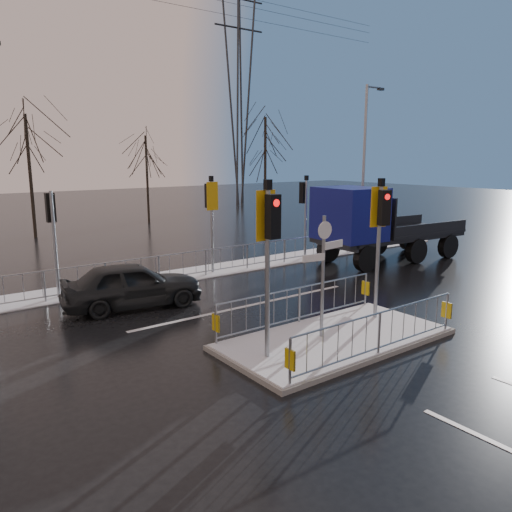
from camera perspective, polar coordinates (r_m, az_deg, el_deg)
ground at (r=13.04m, az=9.02°, el=-9.61°), size 120.00×120.00×0.00m
snow_verge at (r=19.72m, az=-9.13°, el=-2.29°), size 30.00×2.00×0.04m
lane_markings at (r=12.83m, az=10.10°, el=-9.99°), size 8.00×11.38×0.01m
traffic_island at (r=12.91m, az=9.00°, el=-7.98°), size 6.00×3.04×4.15m
far_kerb_fixtures at (r=19.20m, az=-7.75°, el=0.43°), size 18.00×0.65×3.83m
car_far_lane at (r=15.91m, az=-13.95°, el=-3.21°), size 4.47×2.40×1.45m
flatbed_truck at (r=22.08m, az=12.54°, el=3.69°), size 7.39×3.14×3.35m
tree_far_a at (r=31.18m, az=-24.59°, el=10.75°), size 3.75×3.75×7.08m
tree_far_b at (r=35.65m, az=-12.40°, el=10.42°), size 3.25×3.25×6.14m
tree_far_c at (r=37.23m, az=1.07°, el=12.20°), size 4.00×4.00×7.55m
street_lamp_right at (r=25.73m, az=12.34°, el=10.60°), size 1.25×0.18×8.00m
pylon_wires at (r=46.66m, az=-3.12°, el=19.29°), size 70.00×2.38×19.97m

